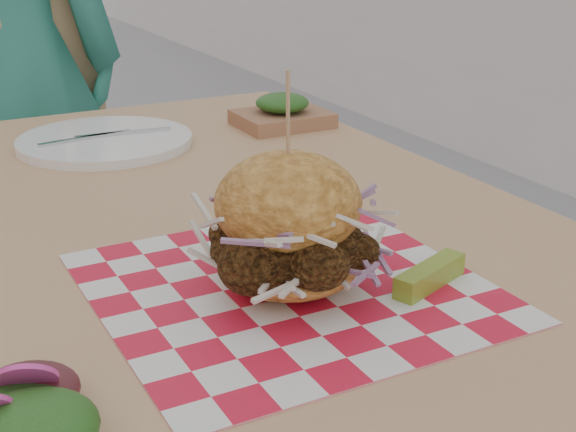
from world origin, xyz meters
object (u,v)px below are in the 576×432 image
(patio_table, at_px, (194,279))
(sandwich, at_px, (288,230))
(patio_chair, at_px, (24,165))
(diner, at_px, (0,58))

(patio_table, distance_m, sandwich, 0.26)
(patio_chair, bearing_deg, patio_table, -105.02)
(sandwich, bearing_deg, diner, 91.90)
(patio_table, height_order, sandwich, sandwich)
(diner, relative_size, patio_table, 1.29)
(patio_table, distance_m, patio_chair, 0.98)
(diner, distance_m, sandwich, 1.34)
(patio_table, relative_size, patio_chair, 1.26)
(patio_table, xyz_separation_m, patio_chair, (-0.03, 0.97, -0.12))
(patio_table, relative_size, sandwich, 5.71)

